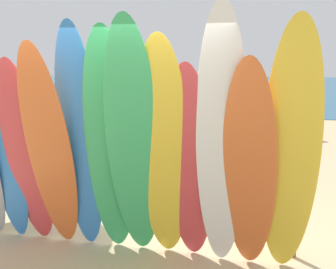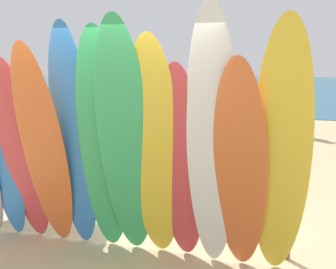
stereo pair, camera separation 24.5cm
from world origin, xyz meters
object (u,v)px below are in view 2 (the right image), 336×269
at_px(surfboard_yellow_7, 155,154).
at_px(surfboard_yellow_11, 281,155).
at_px(surfboard_orange_10, 240,170).
at_px(surfboard_green_5, 103,144).
at_px(surfboard_red_2, 22,154).
at_px(beach_chair_red, 0,152).
at_px(surfboard_blue_4, 74,141).
at_px(beachgoer_midbeach, 281,103).
at_px(surfboard_rack, 128,201).
at_px(surfboard_white_9, 212,145).
at_px(surfboard_blue_1, 0,146).
at_px(surfboard_red_8, 181,167).
at_px(surfboard_green_6, 126,145).
at_px(surfboard_orange_3, 44,150).
at_px(beachgoer_near_rack, 126,99).

xyz_separation_m(surfboard_yellow_7, surfboard_yellow_11, (1.26, -0.00, 0.07)).
bearing_deg(surfboard_orange_10, surfboard_green_5, -178.74).
height_order(surfboard_red_2, beach_chair_red, surfboard_red_2).
bearing_deg(surfboard_blue_4, surfboard_green_5, -2.95).
xyz_separation_m(surfboard_green_5, beach_chair_red, (-3.35, 2.47, -0.84)).
height_order(surfboard_red_2, surfboard_yellow_11, surfboard_yellow_11).
height_order(beachgoer_midbeach, beach_chair_red, beachgoer_midbeach).
bearing_deg(surfboard_rack, surfboard_white_9, -25.49).
distance_m(surfboard_blue_4, beachgoer_midbeach, 9.01).
distance_m(surfboard_green_5, beachgoer_midbeach, 8.92).
height_order(surfboard_blue_1, surfboard_red_8, surfboard_blue_1).
bearing_deg(surfboard_green_5, surfboard_rack, 70.09).
bearing_deg(beach_chair_red, surfboard_blue_4, -56.46).
bearing_deg(surfboard_yellow_7, surfboard_white_9, -8.44).
distance_m(beachgoer_midbeach, beach_chair_red, 8.09).
height_order(surfboard_blue_1, surfboard_yellow_7, surfboard_yellow_7).
distance_m(surfboard_blue_1, surfboard_green_6, 1.66).
bearing_deg(surfboard_blue_1, surfboard_yellow_7, 3.65).
bearing_deg(surfboard_green_6, surfboard_orange_3, 174.03).
bearing_deg(surfboard_green_5, surfboard_red_8, -6.72).
height_order(surfboard_orange_10, beach_chair_red, surfboard_orange_10).
bearing_deg(surfboard_red_2, surfboard_white_9, 0.02).
height_order(surfboard_blue_1, beach_chair_red, surfboard_blue_1).
bearing_deg(surfboard_orange_10, surfboard_yellow_11, 6.80).
height_order(surfboard_white_9, surfboard_orange_10, surfboard_white_9).
bearing_deg(surfboard_orange_3, surfboard_blue_4, 18.28).
height_order(surfboard_red_8, beach_chair_red, surfboard_red_8).
xyz_separation_m(surfboard_rack, surfboard_green_6, (0.21, -0.55, 0.82)).
height_order(surfboard_yellow_11, beach_chair_red, surfboard_yellow_11).
relative_size(surfboard_blue_1, surfboard_blue_4, 0.91).
height_order(surfboard_orange_10, beachgoer_midbeach, surfboard_orange_10).
bearing_deg(surfboard_blue_4, surfboard_rack, 38.55).
bearing_deg(beachgoer_near_rack, surfboard_green_6, -120.07).
height_order(surfboard_orange_3, beachgoer_midbeach, surfboard_orange_3).
bearing_deg(surfboard_red_2, surfboard_green_6, -2.04).
xyz_separation_m(surfboard_red_8, beach_chair_red, (-4.24, 2.49, -0.66)).
xyz_separation_m(surfboard_green_6, surfboard_white_9, (0.91, 0.02, 0.05)).
height_order(surfboard_rack, surfboard_orange_3, surfboard_orange_3).
relative_size(surfboard_blue_1, surfboard_green_5, 0.92).
distance_m(surfboard_yellow_7, beachgoer_midbeach, 8.89).
xyz_separation_m(surfboard_orange_10, beach_chair_red, (-4.86, 2.56, -0.69)).
xyz_separation_m(surfboard_orange_3, surfboard_green_5, (0.66, 0.12, 0.08)).
bearing_deg(surfboard_red_2, surfboard_orange_3, -11.63).
bearing_deg(surfboard_orange_3, surfboard_yellow_11, 0.34).
bearing_deg(surfboard_orange_3, surfboard_green_6, -1.07).
bearing_deg(surfboard_orange_3, beachgoer_near_rack, 105.63).
bearing_deg(surfboard_blue_4, surfboard_orange_3, -166.30).
relative_size(surfboard_blue_4, beachgoer_midbeach, 1.65).
distance_m(surfboard_rack, beachgoer_near_rack, 9.00).
bearing_deg(beachgoer_midbeach, surfboard_white_9, -22.19).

